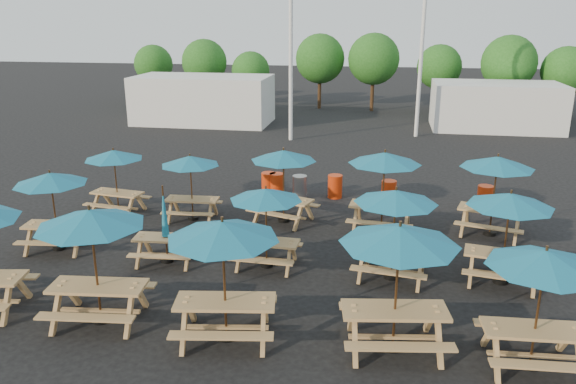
% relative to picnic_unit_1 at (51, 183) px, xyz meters
% --- Properties ---
extents(ground, '(120.00, 120.00, 0.00)m').
position_rel_picnic_unit_1_xyz_m(ground, '(5.96, 1.34, -1.91)').
color(ground, black).
rests_on(ground, ground).
extents(picnic_unit_1, '(2.13, 2.13, 2.22)m').
position_rel_picnic_unit_1_xyz_m(picnic_unit_1, '(0.00, 0.00, 0.00)').
color(picnic_unit_1, tan).
rests_on(picnic_unit_1, ground).
extents(picnic_unit_2, '(2.11, 2.11, 2.13)m').
position_rel_picnic_unit_1_xyz_m(picnic_unit_2, '(0.26, 3.11, -0.08)').
color(picnic_unit_2, tan).
rests_on(picnic_unit_2, ground).
extents(picnic_unit_3, '(2.41, 2.41, 2.52)m').
position_rel_picnic_unit_1_xyz_m(picnic_unit_3, '(3.00, -3.39, 0.26)').
color(picnic_unit_3, tan).
rests_on(picnic_unit_3, ground).
extents(picnic_unit_4, '(1.74, 1.55, 2.10)m').
position_rel_picnic_unit_1_xyz_m(picnic_unit_4, '(3.27, -0.28, -1.05)').
color(picnic_unit_4, tan).
rests_on(picnic_unit_4, ground).
extents(picnic_unit_5, '(1.92, 1.92, 2.10)m').
position_rel_picnic_unit_1_xyz_m(picnic_unit_5, '(2.88, 2.91, -0.11)').
color(picnic_unit_5, tan).
rests_on(picnic_unit_5, ground).
extents(picnic_unit_6, '(2.50, 2.50, 2.52)m').
position_rel_picnic_unit_1_xyz_m(picnic_unit_6, '(5.80, -3.58, 0.26)').
color(picnic_unit_6, tan).
rests_on(picnic_unit_6, ground).
extents(picnic_unit_7, '(1.91, 1.91, 2.12)m').
position_rel_picnic_unit_1_xyz_m(picnic_unit_7, '(5.91, -0.12, -0.09)').
color(picnic_unit_7, tan).
rests_on(picnic_unit_7, ground).
extents(picnic_unit_8, '(2.58, 2.58, 2.32)m').
position_rel_picnic_unit_1_xyz_m(picnic_unit_8, '(5.75, 3.23, 0.09)').
color(picnic_unit_8, tan).
rests_on(picnic_unit_8, ground).
extents(picnic_unit_9, '(2.54, 2.54, 2.57)m').
position_rel_picnic_unit_1_xyz_m(picnic_unit_9, '(9.09, -3.39, 0.30)').
color(picnic_unit_9, tan).
rests_on(picnic_unit_9, ground).
extents(picnic_unit_10, '(2.26, 2.26, 2.29)m').
position_rel_picnic_unit_1_xyz_m(picnic_unit_10, '(9.08, -0.27, 0.06)').
color(picnic_unit_10, tan).
rests_on(picnic_unit_10, ground).
extents(picnic_unit_11, '(2.35, 2.35, 2.44)m').
position_rel_picnic_unit_1_xyz_m(picnic_unit_11, '(8.79, 2.93, 0.19)').
color(picnic_unit_11, tan).
rests_on(picnic_unit_11, ground).
extents(picnic_unit_12, '(2.15, 2.15, 2.34)m').
position_rel_picnic_unit_1_xyz_m(picnic_unit_12, '(11.59, -3.55, 0.10)').
color(picnic_unit_12, tan).
rests_on(picnic_unit_12, ground).
extents(picnic_unit_13, '(2.32, 2.32, 2.30)m').
position_rel_picnic_unit_1_xyz_m(picnic_unit_13, '(11.69, -0.08, 0.07)').
color(picnic_unit_13, tan).
rests_on(picnic_unit_13, ground).
extents(picnic_unit_14, '(2.57, 2.57, 2.40)m').
position_rel_picnic_unit_1_xyz_m(picnic_unit_14, '(11.96, 3.15, 0.16)').
color(picnic_unit_14, tan).
rests_on(picnic_unit_14, ground).
extents(waste_bin_0, '(0.51, 0.51, 0.82)m').
position_rel_picnic_unit_1_xyz_m(waste_bin_0, '(5.04, 5.80, -1.50)').
color(waste_bin_0, red).
rests_on(waste_bin_0, ground).
extents(waste_bin_1, '(0.51, 0.51, 0.82)m').
position_rel_picnic_unit_1_xyz_m(waste_bin_1, '(4.73, 5.87, -1.50)').
color(waste_bin_1, red).
rests_on(waste_bin_1, ground).
extents(waste_bin_2, '(0.51, 0.51, 0.82)m').
position_rel_picnic_unit_1_xyz_m(waste_bin_2, '(5.89, 5.66, -1.50)').
color(waste_bin_2, gray).
rests_on(waste_bin_2, ground).
extents(waste_bin_3, '(0.51, 0.51, 0.82)m').
position_rel_picnic_unit_1_xyz_m(waste_bin_3, '(7.12, 5.95, -1.50)').
color(waste_bin_3, red).
rests_on(waste_bin_3, ground).
extents(waste_bin_4, '(0.51, 0.51, 0.82)m').
position_rel_picnic_unit_1_xyz_m(waste_bin_4, '(9.00, 5.56, -1.50)').
color(waste_bin_4, red).
rests_on(waste_bin_4, ground).
extents(waste_bin_5, '(0.51, 0.51, 0.82)m').
position_rel_picnic_unit_1_xyz_m(waste_bin_5, '(12.16, 5.49, -1.50)').
color(waste_bin_5, red).
rests_on(waste_bin_5, ground).
extents(mast_0, '(0.20, 0.20, 12.00)m').
position_rel_picnic_unit_1_xyz_m(mast_0, '(3.96, 15.34, 4.09)').
color(mast_0, silver).
rests_on(mast_0, ground).
extents(mast_1, '(0.20, 0.20, 12.00)m').
position_rel_picnic_unit_1_xyz_m(mast_1, '(10.46, 17.34, 4.09)').
color(mast_1, silver).
rests_on(mast_1, ground).
extents(event_tent_0, '(8.00, 4.00, 2.80)m').
position_rel_picnic_unit_1_xyz_m(event_tent_0, '(-2.04, 19.34, -0.51)').
color(event_tent_0, silver).
rests_on(event_tent_0, ground).
extents(event_tent_1, '(7.00, 4.00, 2.60)m').
position_rel_picnic_unit_1_xyz_m(event_tent_1, '(14.96, 20.34, -0.61)').
color(event_tent_1, silver).
rests_on(event_tent_1, ground).
extents(tree_0, '(2.80, 2.80, 4.24)m').
position_rel_picnic_unit_1_xyz_m(tree_0, '(-8.11, 26.59, 0.92)').
color(tree_0, '#382314').
rests_on(tree_0, ground).
extents(tree_1, '(3.11, 3.11, 4.72)m').
position_rel_picnic_unit_1_xyz_m(tree_1, '(-3.79, 25.24, 1.24)').
color(tree_1, '#382314').
rests_on(tree_1, ground).
extents(tree_2, '(2.59, 2.59, 3.93)m').
position_rel_picnic_unit_1_xyz_m(tree_2, '(-0.43, 24.99, 0.71)').
color(tree_2, '#382314').
rests_on(tree_2, ground).
extents(tree_3, '(3.36, 3.36, 5.09)m').
position_rel_picnic_unit_1_xyz_m(tree_3, '(4.21, 26.06, 1.49)').
color(tree_3, '#382314').
rests_on(tree_3, ground).
extents(tree_4, '(3.41, 3.41, 5.17)m').
position_rel_picnic_unit_1_xyz_m(tree_4, '(7.86, 25.60, 1.55)').
color(tree_4, '#382314').
rests_on(tree_4, ground).
extents(tree_5, '(2.94, 2.94, 4.45)m').
position_rel_picnic_unit_1_xyz_m(tree_5, '(12.18, 26.01, 1.06)').
color(tree_5, '#382314').
rests_on(tree_5, ground).
extents(tree_6, '(3.38, 3.38, 5.13)m').
position_rel_picnic_unit_1_xyz_m(tree_6, '(16.19, 24.24, 1.51)').
color(tree_6, '#382314').
rests_on(tree_6, ground).
extents(tree_7, '(2.95, 2.95, 4.48)m').
position_rel_picnic_unit_1_xyz_m(tree_7, '(19.58, 24.26, 1.08)').
color(tree_7, '#382314').
rests_on(tree_7, ground).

